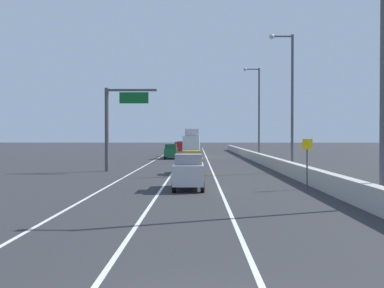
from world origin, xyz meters
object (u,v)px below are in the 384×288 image
at_px(lamp_post_right_second, 290,94).
at_px(car_red_3, 179,148).
at_px(lamp_post_right_near, 378,55).
at_px(car_silver_1, 189,172).
at_px(speed_advisory_sign, 307,160).
at_px(overhead_sign_gantry, 115,119).
at_px(car_yellow_4, 192,162).
at_px(lamp_post_right_third, 257,108).
at_px(car_black_0, 181,146).
at_px(box_truck, 192,144).
at_px(car_green_2, 171,151).

relative_size(lamp_post_right_second, car_red_3, 2.50).
xyz_separation_m(lamp_post_right_near, car_silver_1, (-8.48, 6.90, -5.72)).
distance_m(speed_advisory_sign, lamp_post_right_second, 13.65).
height_order(overhead_sign_gantry, car_yellow_4, overhead_sign_gantry).
distance_m(overhead_sign_gantry, car_silver_1, 16.02).
bearing_deg(car_silver_1, lamp_post_right_third, 75.62).
bearing_deg(car_yellow_4, car_silver_1, -90.13).
distance_m(car_silver_1, car_yellow_4, 11.56).
bearing_deg(lamp_post_right_third, car_red_3, 112.49).
bearing_deg(lamp_post_right_third, car_black_0, 106.12).
bearing_deg(car_red_3, lamp_post_right_third, -67.51).
bearing_deg(box_truck, lamp_post_right_third, -52.86).
distance_m(lamp_post_right_second, car_yellow_4, 10.31).
xyz_separation_m(overhead_sign_gantry, speed_advisory_sign, (13.91, -14.01, -2.96)).
height_order(speed_advisory_sign, car_green_2, speed_advisory_sign).
bearing_deg(speed_advisory_sign, lamp_post_right_near, -78.03).
bearing_deg(lamp_post_right_second, overhead_sign_gantry, 174.83).
bearing_deg(overhead_sign_gantry, lamp_post_right_third, 50.14).
bearing_deg(car_black_0, lamp_post_right_near, -81.61).
relative_size(lamp_post_right_third, car_black_0, 2.61).
bearing_deg(car_yellow_4, car_black_0, 92.93).
bearing_deg(car_silver_1, car_red_3, 92.85).
height_order(lamp_post_right_second, box_truck, lamp_post_right_second).
bearing_deg(lamp_post_right_third, overhead_sign_gantry, -129.86).
relative_size(lamp_post_right_third, car_silver_1, 2.84).
xyz_separation_m(lamp_post_right_third, box_truck, (-8.58, 11.33, -4.79)).
xyz_separation_m(lamp_post_right_third, car_silver_1, (-8.23, -32.10, -5.72)).
distance_m(lamp_post_right_third, car_black_0, 40.90).
relative_size(overhead_sign_gantry, lamp_post_right_near, 0.63).
xyz_separation_m(overhead_sign_gantry, box_truck, (6.54, 29.43, -2.75)).
distance_m(overhead_sign_gantry, lamp_post_right_third, 23.68).
bearing_deg(speed_advisory_sign, lamp_post_right_third, 87.85).
bearing_deg(speed_advisory_sign, car_silver_1, 179.86).
relative_size(overhead_sign_gantry, car_black_0, 1.63).
distance_m(speed_advisory_sign, box_truck, 44.07).
distance_m(lamp_post_right_second, car_silver_1, 16.24).
xyz_separation_m(speed_advisory_sign, car_silver_1, (-7.02, 0.02, -0.71)).
relative_size(lamp_post_right_near, lamp_post_right_third, 1.00).
xyz_separation_m(lamp_post_right_second, car_green_2, (-11.67, 24.60, -5.73)).
bearing_deg(car_green_2, lamp_post_right_second, -64.62).
relative_size(lamp_post_right_near, car_yellow_4, 2.64).
bearing_deg(car_red_3, car_green_2, -90.62).
height_order(speed_advisory_sign, car_yellow_4, speed_advisory_sign).
xyz_separation_m(lamp_post_right_second, car_silver_1, (-8.49, -12.60, -5.72)).
relative_size(lamp_post_right_second, lamp_post_right_third, 1.00).
distance_m(car_green_2, box_truck, 6.90).
xyz_separation_m(speed_advisory_sign, lamp_post_right_second, (1.47, 12.62, 5.00)).
xyz_separation_m(car_red_3, car_yellow_4, (2.97, -47.52, -0.07)).
bearing_deg(speed_advisory_sign, car_red_3, 99.57).
bearing_deg(car_red_3, car_silver_1, -87.15).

